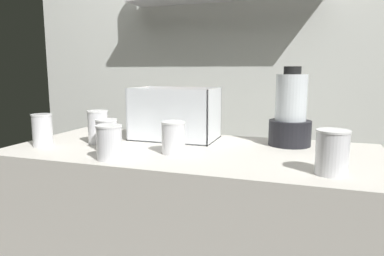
{
  "coord_description": "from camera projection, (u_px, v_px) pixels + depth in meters",
  "views": [
    {
      "loc": [
        0.41,
        -1.24,
        1.19
      ],
      "look_at": [
        0.0,
        0.0,
        0.98
      ],
      "focal_mm": 32.65,
      "sensor_mm": 36.0,
      "label": 1
    }
  ],
  "objects": [
    {
      "name": "juice_cup_mango_left",
      "position": [
        98.0,
        129.0,
        1.43
      ],
      "size": [
        0.08,
        0.08,
        0.13
      ],
      "color": "white",
      "rests_on": "counter"
    },
    {
      "name": "juice_cup_mango_middle",
      "position": [
        107.0,
        136.0,
        1.31
      ],
      "size": [
        0.08,
        0.08,
        0.12
      ],
      "color": "white",
      "rests_on": "counter"
    },
    {
      "name": "juice_cup_carrot_far_right",
      "position": [
        173.0,
        140.0,
        1.25
      ],
      "size": [
        0.09,
        0.09,
        0.12
      ],
      "color": "white",
      "rests_on": "counter"
    },
    {
      "name": "juice_cup_orange_far_left",
      "position": [
        42.0,
        131.0,
        1.38
      ],
      "size": [
        0.08,
        0.08,
        0.13
      ],
      "color": "white",
      "rests_on": "counter"
    },
    {
      "name": "juice_cup_orange_right",
      "position": [
        109.0,
        144.0,
        1.16
      ],
      "size": [
        0.09,
        0.09,
        0.12
      ],
      "color": "white",
      "rests_on": "counter"
    },
    {
      "name": "back_wall_unit",
      "position": [
        234.0,
        59.0,
        1.99
      ],
      "size": [
        2.6,
        0.24,
        2.5
      ],
      "color": "silver",
      "rests_on": "ground_plane"
    },
    {
      "name": "carrot_display_bin",
      "position": [
        174.0,
        122.0,
        1.52
      ],
      "size": [
        0.36,
        0.22,
        0.22
      ],
      "color": "white",
      "rests_on": "counter"
    },
    {
      "name": "juice_cup_beet_rightmost",
      "position": [
        332.0,
        155.0,
        0.99
      ],
      "size": [
        0.09,
        0.09,
        0.13
      ],
      "color": "white",
      "rests_on": "counter"
    },
    {
      "name": "blender_pitcher",
      "position": [
        290.0,
        115.0,
        1.38
      ],
      "size": [
        0.17,
        0.17,
        0.31
      ],
      "color": "black",
      "rests_on": "counter"
    }
  ]
}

